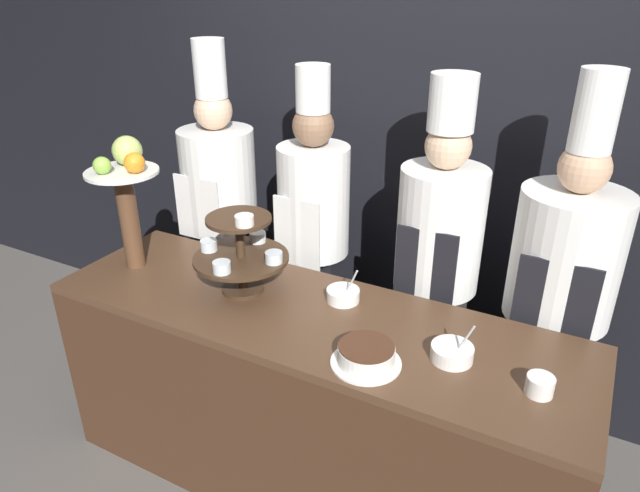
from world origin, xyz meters
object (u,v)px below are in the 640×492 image
Objects in this scene: fruit_pedestal at (126,185)px; cake_round at (366,355)px; serving_bowl_near at (452,353)px; chef_center_right at (437,258)px; chef_right at (559,290)px; chef_center_left at (314,230)px; serving_bowl_far at (343,295)px; cup_white at (540,385)px; tiered_stand at (241,251)px; chef_left at (221,209)px.

fruit_pedestal reaches higher than cake_round.
fruit_pedestal is at bearing 178.92° from serving_bowl_near.
chef_right is at bearing -0.00° from chef_center_right.
serving_bowl_far is at bearing -48.91° from chef_center_left.
fruit_pedestal is 1.80m from cup_white.
chef_left is at bearing 133.79° from tiered_stand.
serving_bowl_far is 1.02m from chef_left.
tiered_stand is at bearing 175.42° from cup_white.
chef_right is (0.77, 0.42, 0.02)m from serving_bowl_far.
chef_center_right reaches higher than tiered_stand.
serving_bowl_far is 0.56m from chef_center_left.
cake_round is 0.92m from chef_right.
chef_right is (1.70, -0.00, -0.04)m from chef_left.
tiered_stand is at bearing 161.90° from cake_round.
chef_right reaches higher than chef_center_right.
tiered_stand reaches higher than serving_bowl_near.
chef_center_left is at bearing 43.18° from fruit_pedestal.
chef_center_right is at bearing 58.69° from serving_bowl_far.
chef_right is at bearing 92.53° from cup_white.
chef_center_left is at bearing 151.19° from cup_white.
serving_bowl_far is at bearing -24.40° from chef_left.
fruit_pedestal is 2.37× the size of cake_round.
chef_center_right reaches higher than cup_white.
chef_right is (1.14, -0.00, -0.03)m from chef_center_left.
chef_center_left is 0.62m from chef_center_right.
cup_white is at bearing -8.40° from serving_bowl_near.
fruit_pedestal is at bearing -171.35° from serving_bowl_far.
serving_bowl_far is (0.97, 0.15, -0.35)m from fruit_pedestal.
tiered_stand is 0.23× the size of chef_center_right.
chef_left is at bearing 85.41° from fruit_pedestal.
cake_round is at bearing -147.01° from serving_bowl_near.
chef_left reaches higher than tiered_stand.
cake_round is at bearing -167.70° from cup_white.
fruit_pedestal is 6.55× the size of cup_white.
serving_bowl_far is 0.88m from chef_right.
chef_right is (0.27, 0.60, 0.02)m from serving_bowl_near.
chef_center_right is (-0.25, 0.60, 0.04)m from serving_bowl_near.
serving_bowl_near is at bearing 32.99° from cake_round.
chef_left is 1.01× the size of chef_right.
tiered_stand is 0.76m from chef_left.
chef_center_right reaches higher than cake_round.
chef_left is 1.04× the size of chef_center_right.
tiered_stand is 1.61× the size of cake_round.
chef_center_right is (1.18, -0.00, -0.01)m from chef_left.
cup_white is at bearing -87.47° from chef_right.
fruit_pedestal is 1.39m from chef_center_right.
chef_left reaches higher than chef_center_right.
fruit_pedestal is 1.52m from serving_bowl_near.
chef_center_left is (0.61, 0.57, -0.31)m from fruit_pedestal.
serving_bowl_near is at bearing -114.08° from chef_right.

